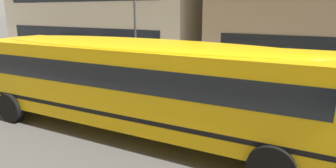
{
  "coord_description": "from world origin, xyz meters",
  "views": [
    {
      "loc": [
        3.75,
        -8.72,
        3.86
      ],
      "look_at": [
        -0.63,
        -0.77,
        1.52
      ],
      "focal_mm": 30.59,
      "sensor_mm": 36.0,
      "label": 1
    }
  ],
  "objects_px": {
    "school_bus": "(128,77)",
    "street_lamp": "(134,3)",
    "parked_car_red_by_lamppost": "(2,48)",
    "parked_car_maroon_far_corner": "(46,54)"
  },
  "relations": [
    {
      "from": "parked_car_red_by_lamppost",
      "to": "parked_car_maroon_far_corner",
      "type": "relative_size",
      "value": 1.01
    },
    {
      "from": "school_bus",
      "to": "parked_car_maroon_far_corner",
      "type": "distance_m",
      "value": 13.89
    },
    {
      "from": "parked_car_red_by_lamppost",
      "to": "school_bus",
      "type": "bearing_deg",
      "value": -23.86
    },
    {
      "from": "school_bus",
      "to": "street_lamp",
      "type": "relative_size",
      "value": 2.0
    },
    {
      "from": "school_bus",
      "to": "parked_car_red_by_lamppost",
      "type": "xyz_separation_m",
      "value": [
        -17.81,
        6.76,
        -0.95
      ]
    },
    {
      "from": "parked_car_maroon_far_corner",
      "to": "street_lamp",
      "type": "distance_m",
      "value": 7.63
    },
    {
      "from": "parked_car_red_by_lamppost",
      "to": "street_lamp",
      "type": "distance_m",
      "value": 12.7
    },
    {
      "from": "school_bus",
      "to": "parked_car_maroon_far_corner",
      "type": "xyz_separation_m",
      "value": [
        -12.21,
        6.55,
        -0.95
      ]
    },
    {
      "from": "street_lamp",
      "to": "parked_car_red_by_lamppost",
      "type": "bearing_deg",
      "value": -171.43
    },
    {
      "from": "street_lamp",
      "to": "parked_car_maroon_far_corner",
      "type": "bearing_deg",
      "value": -162.62
    }
  ]
}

